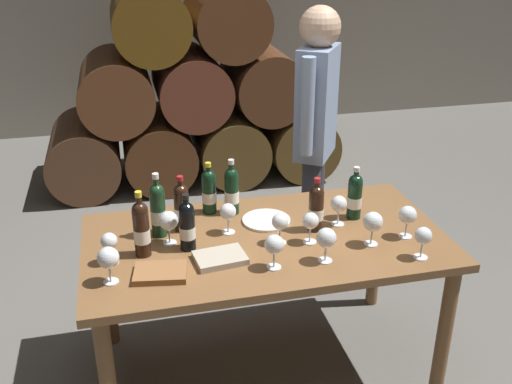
{
  "coord_description": "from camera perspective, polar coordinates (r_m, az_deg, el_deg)",
  "views": [
    {
      "loc": [
        -0.61,
        -2.36,
        2.12
      ],
      "look_at": [
        0.0,
        0.2,
        0.91
      ],
      "focal_mm": 41.34,
      "sensor_mm": 36.0,
      "label": 1
    }
  ],
  "objects": [
    {
      "name": "wine_glass_4",
      "position": [
        2.57,
        6.81,
        -4.49
      ],
      "size": [
        0.09,
        0.09,
        0.16
      ],
      "color": "white",
      "rests_on": "dining_table"
    },
    {
      "name": "wine_glass_0",
      "position": [
        2.68,
        15.86,
        -4.17
      ],
      "size": [
        0.08,
        0.08,
        0.15
      ],
      "color": "white",
      "rests_on": "dining_table"
    },
    {
      "name": "wine_glass_1",
      "position": [
        2.51,
        1.77,
        -5.16
      ],
      "size": [
        0.08,
        0.08,
        0.16
      ],
      "color": "white",
      "rests_on": "dining_table"
    },
    {
      "name": "wine_bottle_6",
      "position": [
        2.64,
        -11.03,
        -3.46
      ],
      "size": [
        0.07,
        0.07,
        0.31
      ],
      "color": "black",
      "rests_on": "dining_table"
    },
    {
      "name": "wine_bottle_2",
      "position": [
        2.82,
        5.83,
        -1.49
      ],
      "size": [
        0.07,
        0.07,
        0.27
      ],
      "color": "black",
      "rests_on": "dining_table"
    },
    {
      "name": "wine_glass_7",
      "position": [
        2.89,
        8.02,
        -1.21
      ],
      "size": [
        0.08,
        0.08,
        0.15
      ],
      "color": "white",
      "rests_on": "dining_table"
    },
    {
      "name": "ground_plane",
      "position": [
        3.23,
        0.87,
        -16.34
      ],
      "size": [
        14.0,
        14.0,
        0.0
      ],
      "primitive_type": "plane",
      "color": "#66635E"
    },
    {
      "name": "barrel_stack",
      "position": [
        5.19,
        -6.29,
        8.94
      ],
      "size": [
        2.49,
        0.9,
        1.69
      ],
      "color": "brown",
      "rests_on": "ground_plane"
    },
    {
      "name": "wine_bottle_3",
      "position": [
        2.97,
        -2.37,
        0.17
      ],
      "size": [
        0.07,
        0.07,
        0.29
      ],
      "color": "black",
      "rests_on": "dining_table"
    },
    {
      "name": "tasting_notebook",
      "position": [
        2.53,
        -9.23,
        -7.72
      ],
      "size": [
        0.24,
        0.19,
        0.03
      ],
      "primitive_type": "cube",
      "rotation": [
        0.0,
        0.0,
        -0.16
      ],
      "color": "#936038",
      "rests_on": "dining_table"
    },
    {
      "name": "wine_glass_2",
      "position": [
        2.73,
        11.23,
        -2.89
      ],
      "size": [
        0.09,
        0.09,
        0.16
      ],
      "color": "white",
      "rests_on": "dining_table"
    },
    {
      "name": "wine_glass_6",
      "position": [
        2.72,
        -8.47,
        -2.83
      ],
      "size": [
        0.09,
        0.09,
        0.16
      ],
      "color": "white",
      "rests_on": "dining_table"
    },
    {
      "name": "wine_glass_11",
      "position": [
        2.84,
        14.46,
        -2.23
      ],
      "size": [
        0.09,
        0.09,
        0.16
      ],
      "color": "white",
      "rests_on": "dining_table"
    },
    {
      "name": "wine_bottle_7",
      "position": [
        2.83,
        -7.21,
        -1.44
      ],
      "size": [
        0.07,
        0.07,
        0.28
      ],
      "color": "black",
      "rests_on": "dining_table"
    },
    {
      "name": "wine_glass_8",
      "position": [
        2.7,
        2.33,
        -2.99
      ],
      "size": [
        0.08,
        0.08,
        0.15
      ],
      "color": "white",
      "rests_on": "dining_table"
    },
    {
      "name": "wine_glass_10",
      "position": [
        2.79,
        -2.73,
        -1.99
      ],
      "size": [
        0.08,
        0.08,
        0.15
      ],
      "color": "white",
      "rests_on": "dining_table"
    },
    {
      "name": "leather_ledger",
      "position": [
        2.61,
        -3.5,
        -6.38
      ],
      "size": [
        0.24,
        0.18,
        0.03
      ],
      "primitive_type": "cube",
      "rotation": [
        0.0,
        0.0,
        0.12
      ],
      "color": "#B2A893",
      "rests_on": "dining_table"
    },
    {
      "name": "wine_glass_3",
      "position": [
        2.71,
        5.29,
        -2.88
      ],
      "size": [
        0.08,
        0.08,
        0.15
      ],
      "color": "white",
      "rests_on": "dining_table"
    },
    {
      "name": "wine_bottle_4",
      "position": [
        2.79,
        -9.47,
        -1.67
      ],
      "size": [
        0.07,
        0.07,
        0.32
      ],
      "color": "#19381E",
      "rests_on": "dining_table"
    },
    {
      "name": "sommelier_presenting",
      "position": [
        3.47,
        5.8,
        6.5
      ],
      "size": [
        0.33,
        0.43,
        1.72
      ],
      "color": "#383842",
      "rests_on": "ground_plane"
    },
    {
      "name": "wine_glass_9",
      "position": [
        2.48,
        -14.11,
        -6.25
      ],
      "size": [
        0.09,
        0.09,
        0.16
      ],
      "color": "white",
      "rests_on": "dining_table"
    },
    {
      "name": "wine_bottle_5",
      "position": [
        2.97,
        9.53,
        -0.36
      ],
      "size": [
        0.07,
        0.07,
        0.27
      ],
      "color": "black",
      "rests_on": "dining_table"
    },
    {
      "name": "wine_bottle_0",
      "position": [
        2.99,
        -4.57,
        0.11
      ],
      "size": [
        0.07,
        0.07,
        0.27
      ],
      "color": "black",
      "rests_on": "dining_table"
    },
    {
      "name": "dining_table",
      "position": [
        2.83,
        0.95,
        -6.08
      ],
      "size": [
        1.7,
        0.9,
        0.76
      ],
      "color": "brown",
      "rests_on": "ground_plane"
    },
    {
      "name": "serving_plate",
      "position": [
        2.93,
        1.0,
        -2.76
      ],
      "size": [
        0.24,
        0.24,
        0.01
      ],
      "primitive_type": "cylinder",
      "color": "white",
      "rests_on": "dining_table"
    },
    {
      "name": "wine_bottle_1",
      "position": [
        2.66,
        -6.69,
        -3.22
      ],
      "size": [
        0.07,
        0.07,
        0.27
      ],
      "color": "black",
      "rests_on": "dining_table"
    },
    {
      "name": "wine_glass_5",
      "position": [
        2.62,
        -14.02,
        -4.73
      ],
      "size": [
        0.07,
        0.07,
        0.15
      ],
      "color": "white",
      "rests_on": "dining_table"
    }
  ]
}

